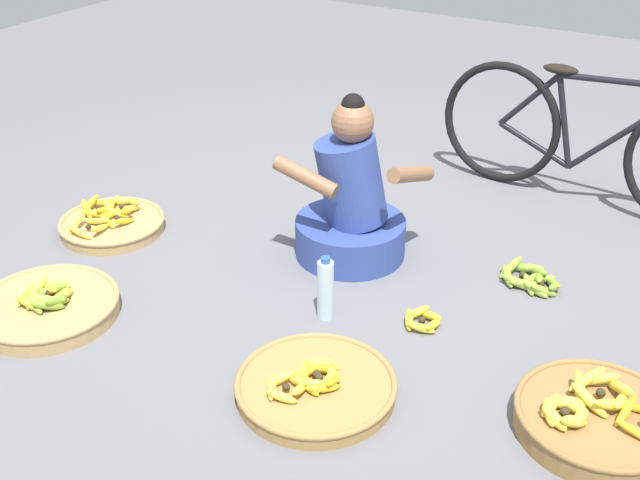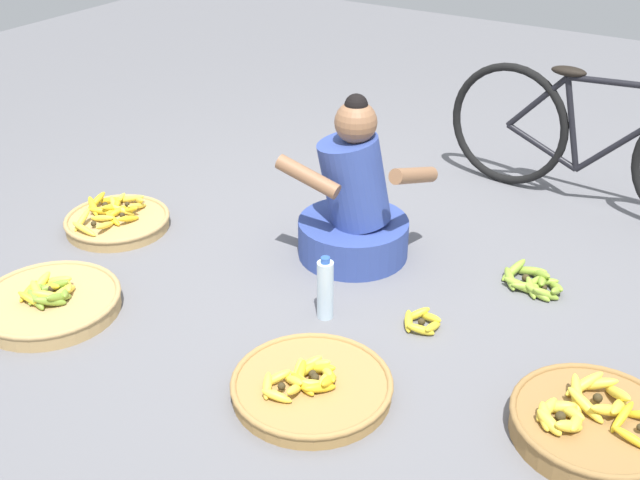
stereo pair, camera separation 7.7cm
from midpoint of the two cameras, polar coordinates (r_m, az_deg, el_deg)
ground_plane at (r=3.51m, az=1.03°, el=-3.63°), size 10.00×10.00×0.00m
vendor_woman_front at (r=3.66m, az=1.65°, el=2.43°), size 0.60×0.52×0.79m
bicycle_leaning at (r=4.33m, az=18.49°, el=6.79°), size 1.70×0.22×0.73m
banana_basket_front_right at (r=2.90m, az=18.64°, el=-12.06°), size 0.57×0.57×0.17m
banana_basket_back_left at (r=2.91m, az=-1.10°, el=-10.46°), size 0.59×0.59×0.12m
banana_basket_front_left at (r=3.52m, az=-19.64°, el=-4.51°), size 0.60×0.60×0.15m
banana_basket_back_center at (r=4.11m, az=-15.32°, el=1.19°), size 0.52×0.52×0.14m
loose_bananas_near_vendor at (r=3.64m, az=14.31°, el=-2.72°), size 0.31×0.25×0.10m
loose_bananas_mid_left at (r=3.29m, az=6.71°, el=-5.76°), size 0.18×0.18×0.07m
water_bottle at (r=3.26m, az=-0.28°, el=-3.57°), size 0.07×0.07×0.29m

